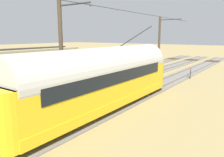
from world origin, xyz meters
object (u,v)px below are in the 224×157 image
coach_adjacent (10,72)px  switch_stand (190,73)px  vintage_streetcar (103,78)px  catenary_pole_mid_near (62,53)px  catenary_pole_foreground (160,45)px

coach_adjacent → switch_stand: 19.35m
switch_stand → coach_adjacent: bearing=60.2°
vintage_streetcar → catenary_pole_mid_near: bearing=23.9°
vintage_streetcar → coach_adjacent: bearing=13.2°
catenary_pole_foreground → switch_stand: catenary_pole_foreground is taller
vintage_streetcar → coach_adjacent: (8.01, 1.88, -0.09)m
catenary_pole_mid_near → catenary_pole_foreground: bearing=-90.0°
vintage_streetcar → switch_stand: bearing=-96.0°
vintage_streetcar → switch_stand: size_ratio=13.49×
catenary_pole_foreground → switch_stand: 5.26m
vintage_streetcar → catenary_pole_foreground: size_ratio=2.26×
coach_adjacent → catenary_pole_mid_near: bearing=-172.3°
switch_stand → catenary_pole_foreground: bearing=-5.4°
catenary_pole_foreground → catenary_pole_mid_near: bearing=90.0°
coach_adjacent → vintage_streetcar: bearing=-166.8°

